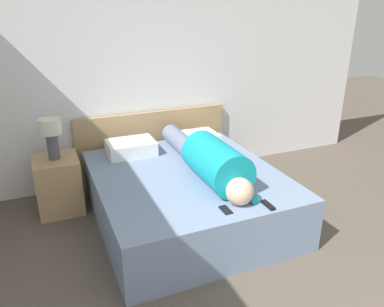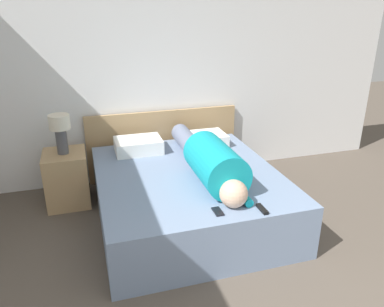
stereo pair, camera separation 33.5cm
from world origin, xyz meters
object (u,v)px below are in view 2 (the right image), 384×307
at_px(pillow_second, 204,139).
at_px(tv_remote, 262,209).
at_px(pillow_near_headboard, 138,145).
at_px(bed, 188,195).
at_px(table_lamp, 60,129).
at_px(person_lying, 210,161).
at_px(cell_phone, 218,212).
at_px(nightstand, 67,178).

relative_size(pillow_second, tv_remote, 3.15).
bearing_deg(pillow_near_headboard, pillow_second, 0.00).
xyz_separation_m(bed, pillow_near_headboard, (-0.36, 0.68, 0.32)).
bearing_deg(tv_remote, pillow_second, 88.67).
xyz_separation_m(bed, table_lamp, (-1.13, 0.66, 0.59)).
height_order(person_lying, cell_phone, person_lying).
xyz_separation_m(table_lamp, person_lying, (1.30, -0.82, -0.18)).
xyz_separation_m(table_lamp, pillow_near_headboard, (0.77, 0.02, -0.27)).
bearing_deg(tv_remote, nightstand, 134.74).
height_order(table_lamp, pillow_near_headboard, table_lamp).
bearing_deg(bed, cell_phone, -88.69).
distance_m(person_lying, cell_phone, 0.65).
bearing_deg(person_lying, tv_remote, -74.44).
bearing_deg(table_lamp, cell_phone, -51.20).
bearing_deg(person_lying, pillow_second, 74.79).
bearing_deg(person_lying, pillow_near_headboard, 122.35).
relative_size(bed, pillow_near_headboard, 3.84).
height_order(bed, pillow_second, pillow_second).
relative_size(table_lamp, person_lying, 0.23).
xyz_separation_m(nightstand, pillow_second, (1.53, 0.02, 0.27)).
bearing_deg(tv_remote, table_lamp, 134.74).
distance_m(table_lamp, pillow_second, 1.55).
bearing_deg(bed, pillow_near_headboard, 118.18).
height_order(person_lying, pillow_second, person_lying).
xyz_separation_m(bed, person_lying, (0.17, -0.16, 0.41)).
height_order(table_lamp, tv_remote, table_lamp).
xyz_separation_m(bed, nightstand, (-1.13, 0.66, 0.04)).
xyz_separation_m(pillow_near_headboard, pillow_second, (0.76, 0.00, -0.01)).
distance_m(person_lying, pillow_second, 0.87).
bearing_deg(bed, tv_remote, -67.07).
bearing_deg(nightstand, pillow_second, 0.63).
relative_size(bed, cell_phone, 14.68).
bearing_deg(bed, pillow_second, 59.73).
distance_m(bed, person_lying, 0.47).
xyz_separation_m(pillow_near_headboard, cell_phone, (0.38, -1.45, -0.07)).
xyz_separation_m(pillow_second, tv_remote, (-0.04, -1.52, -0.05)).
xyz_separation_m(person_lying, cell_phone, (-0.15, -0.61, -0.16)).
bearing_deg(nightstand, bed, -30.14).
relative_size(nightstand, pillow_second, 1.21).
xyz_separation_m(person_lying, tv_remote, (0.19, -0.69, -0.15)).
relative_size(table_lamp, pillow_near_headboard, 0.82).
height_order(nightstand, person_lying, person_lying).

